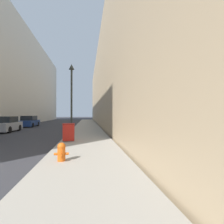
{
  "coord_description": "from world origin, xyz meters",
  "views": [
    {
      "loc": [
        5.59,
        -4.3,
        1.85
      ],
      "look_at": [
        8.66,
        17.49,
        2.07
      ],
      "focal_mm": 28.0,
      "sensor_mm": 36.0,
      "label": 1
    }
  ],
  "objects_px": {
    "parked_sedan_near": "(6,125)",
    "parked_sedan_far": "(29,122)",
    "trash_bin": "(69,132)",
    "fire_hydrant": "(61,151)",
    "lamppost": "(72,91)"
  },
  "relations": [
    {
      "from": "lamppost",
      "to": "trash_bin",
      "type": "bearing_deg",
      "value": -87.28
    },
    {
      "from": "parked_sedan_far",
      "to": "trash_bin",
      "type": "bearing_deg",
      "value": -64.9
    },
    {
      "from": "parked_sedan_far",
      "to": "lamppost",
      "type": "bearing_deg",
      "value": -58.07
    },
    {
      "from": "trash_bin",
      "to": "lamppost",
      "type": "height_order",
      "value": "lamppost"
    },
    {
      "from": "trash_bin",
      "to": "fire_hydrant",
      "type": "bearing_deg",
      "value": -87.14
    },
    {
      "from": "fire_hydrant",
      "to": "trash_bin",
      "type": "bearing_deg",
      "value": 92.86
    },
    {
      "from": "fire_hydrant",
      "to": "lamppost",
      "type": "bearing_deg",
      "value": 92.8
    },
    {
      "from": "parked_sedan_near",
      "to": "parked_sedan_far",
      "type": "relative_size",
      "value": 0.92
    },
    {
      "from": "parked_sedan_near",
      "to": "parked_sedan_far",
      "type": "xyz_separation_m",
      "value": [
        -0.01,
        7.23,
        -0.01
      ]
    },
    {
      "from": "lamppost",
      "to": "parked_sedan_near",
      "type": "relative_size",
      "value": 1.44
    },
    {
      "from": "fire_hydrant",
      "to": "parked_sedan_far",
      "type": "height_order",
      "value": "parked_sedan_far"
    },
    {
      "from": "lamppost",
      "to": "parked_sedan_far",
      "type": "relative_size",
      "value": 1.33
    },
    {
      "from": "fire_hydrant",
      "to": "lamppost",
      "type": "height_order",
      "value": "lamppost"
    },
    {
      "from": "lamppost",
      "to": "fire_hydrant",
      "type": "bearing_deg",
      "value": -87.2
    },
    {
      "from": "fire_hydrant",
      "to": "parked_sedan_near",
      "type": "xyz_separation_m",
      "value": [
        -7.29,
        12.58,
        0.23
      ]
    }
  ]
}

